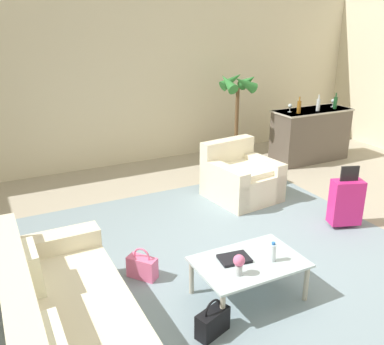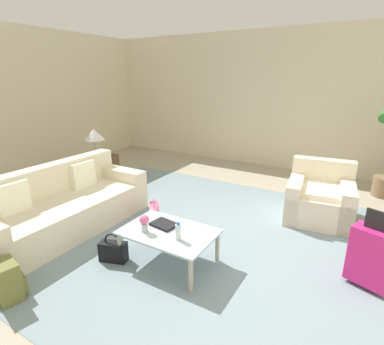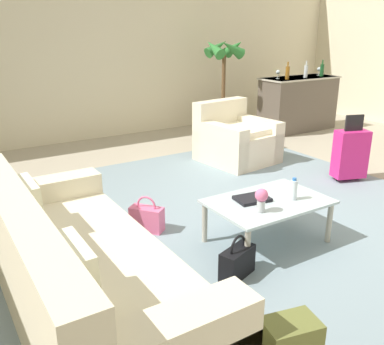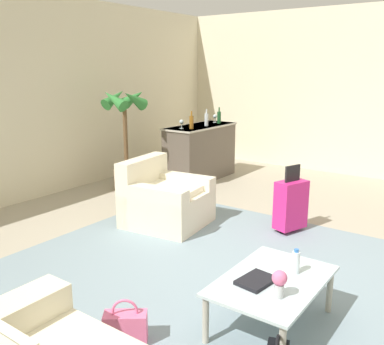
{
  "view_description": "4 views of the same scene",
  "coord_description": "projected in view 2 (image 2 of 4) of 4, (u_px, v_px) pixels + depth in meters",
  "views": [
    {
      "loc": [
        -2.53,
        -3.46,
        2.65
      ],
      "look_at": [
        -0.52,
        0.49,
        1.02
      ],
      "focal_mm": 40.0,
      "sensor_mm": 36.0,
      "label": 1
    },
    {
      "loc": [
        1.38,
        -2.97,
        2.08
      ],
      "look_at": [
        -0.21,
        -0.29,
        1.08
      ],
      "focal_mm": 28.0,
      "sensor_mm": 36.0,
      "label": 2
    },
    {
      "loc": [
        -2.84,
        -3.11,
        1.88
      ],
      "look_at": [
        -0.9,
        -0.02,
        0.63
      ],
      "focal_mm": 40.0,
      "sensor_mm": 36.0,
      "label": 3
    },
    {
      "loc": [
        -3.21,
        -1.75,
        2.0
      ],
      "look_at": [
        -0.1,
        0.49,
        1.06
      ],
      "focal_mm": 40.0,
      "sensor_mm": 36.0,
      "label": 4
    }
  ],
  "objects": [
    {
      "name": "water_bottle",
      "position": [
        178.0,
        232.0,
        3.19
      ],
      "size": [
        0.06,
        0.06,
        0.2
      ],
      "color": "silver",
      "rests_on": "coffee_table"
    },
    {
      "name": "ground_plane",
      "position": [
        219.0,
        251.0,
        3.74
      ],
      "size": [
        12.0,
        12.0,
        0.0
      ],
      "primitive_type": "plane",
      "color": "#A89E89"
    },
    {
      "name": "couch",
      "position": [
        60.0,
        209.0,
        4.23
      ],
      "size": [
        0.98,
        2.42,
        0.88
      ],
      "color": "beige",
      "rests_on": "ground"
    },
    {
      "name": "suitcase_magenta",
      "position": [
        371.0,
        256.0,
        3.01
      ],
      "size": [
        0.45,
        0.34,
        0.85
      ],
      "color": "#D12375",
      "rests_on": "ground"
    },
    {
      "name": "handbag_black",
      "position": [
        113.0,
        251.0,
        3.51
      ],
      "size": [
        0.35,
        0.24,
        0.36
      ],
      "color": "black",
      "rests_on": "ground"
    },
    {
      "name": "coffee_table",
      "position": [
        169.0,
        235.0,
        3.41
      ],
      "size": [
        1.05,
        0.7,
        0.41
      ],
      "color": "silver",
      "rests_on": "ground"
    },
    {
      "name": "area_rug",
      "position": [
        186.0,
        232.0,
        4.19
      ],
      "size": [
        5.2,
        4.4,
        0.01
      ],
      "primitive_type": "cube",
      "color": "gray",
      "rests_on": "ground"
    },
    {
      "name": "armchair",
      "position": [
        319.0,
        199.0,
        4.58
      ],
      "size": [
        1.02,
        1.06,
        0.85
      ],
      "color": "beige",
      "rests_on": "ground"
    },
    {
      "name": "table_lamp",
      "position": [
        94.0,
        135.0,
        5.81
      ],
      "size": [
        0.39,
        0.39,
        0.53
      ],
      "color": "#ADA899",
      "rests_on": "side_table"
    },
    {
      "name": "side_table",
      "position": [
        98.0,
        170.0,
        6.02
      ],
      "size": [
        0.62,
        0.62,
        0.58
      ],
      "primitive_type": "cube",
      "color": "#513823",
      "rests_on": "ground"
    },
    {
      "name": "flower_vase",
      "position": [
        144.0,
        222.0,
        3.34
      ],
      "size": [
        0.11,
        0.11,
        0.21
      ],
      "color": "#B2B7BC",
      "rests_on": "coffee_table"
    },
    {
      "name": "handbag_pink",
      "position": [
        154.0,
        212.0,
        4.53
      ],
      "size": [
        0.31,
        0.34,
        0.36
      ],
      "color": "pink",
      "rests_on": "ground"
    },
    {
      "name": "wall_back",
      "position": [
        301.0,
        102.0,
        6.58
      ],
      "size": [
        10.24,
        0.12,
        3.1
      ],
      "primitive_type": "cube",
      "color": "beige",
      "rests_on": "ground"
    },
    {
      "name": "backpack_olive",
      "position": [
        8.0,
        281.0,
        2.89
      ],
      "size": [
        0.34,
        0.3,
        0.4
      ],
      "color": "olive",
      "rests_on": "ground"
    },
    {
      "name": "coffee_table_book",
      "position": [
        164.0,
        224.0,
        3.52
      ],
      "size": [
        0.32,
        0.25,
        0.03
      ],
      "primitive_type": "cube",
      "rotation": [
        0.0,
        0.0,
        -0.14
      ],
      "color": "black",
      "rests_on": "coffee_table"
    }
  ]
}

